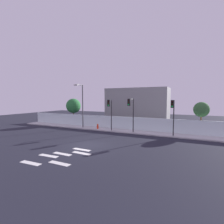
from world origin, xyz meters
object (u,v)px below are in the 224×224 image
Objects in this scene: roadside_tree_midleft at (201,110)px; traffic_light_left at (131,108)px; traffic_light_right at (173,110)px; roadside_tree_leftmost at (73,106)px; traffic_light_center at (110,108)px; fire_hydrant at (98,126)px; street_lamp_curbside at (82,102)px.

traffic_light_left is at bearing -154.40° from roadside_tree_midleft.
traffic_light_left reaches higher than traffic_light_right.
roadside_tree_midleft is at bearing -0.00° from roadside_tree_leftmost.
fire_hydrant is (-2.39, 0.73, -2.81)m from traffic_light_center.
fire_hydrant is (-10.64, 0.56, -2.78)m from traffic_light_right.
roadside_tree_midleft is at bearing 25.60° from traffic_light_left.
traffic_light_left is 3.07m from traffic_light_center.
roadside_tree_leftmost is at bearing 180.00° from roadside_tree_midleft.
roadside_tree_midleft is at bearing 11.79° from street_lamp_curbside.
traffic_light_left is 0.68× the size of street_lamp_curbside.
traffic_light_center is 12.09m from roadside_tree_midleft.
fire_hydrant is 8.32m from roadside_tree_leftmost.
roadside_tree_midleft is at bearing 19.44° from traffic_light_center.
traffic_light_left reaches higher than traffic_light_center.
traffic_light_right is (8.25, 0.17, -0.03)m from traffic_light_center.
roadside_tree_midleft is (13.79, 3.29, 2.69)m from fire_hydrant.
traffic_light_right is 11.01m from fire_hydrant.
traffic_light_left is at bearing -7.33° from fire_hydrant.
street_lamp_curbside reaches higher than fire_hydrant.
fire_hydrant is at bearing -166.58° from roadside_tree_midleft.
traffic_light_right is 5.99× the size of fire_hydrant.
fire_hydrant is at bearing 172.67° from traffic_light_left.
traffic_light_center is 0.66× the size of street_lamp_curbside.
traffic_light_right is at bearing 1.20° from traffic_light_center.
street_lamp_curbside is 4.49m from fire_hydrant.
traffic_light_right is (5.19, 0.14, -0.12)m from traffic_light_left.
traffic_light_left is at bearing -3.79° from street_lamp_curbside.
street_lamp_curbside is at bearing 173.63° from traffic_light_center.
traffic_light_center is at bearing -17.03° from fire_hydrant.
fire_hydrant is at bearing -24.88° from roadside_tree_leftmost.
traffic_light_center reaches higher than fire_hydrant.
street_lamp_curbside is 5.61m from roadside_tree_leftmost.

